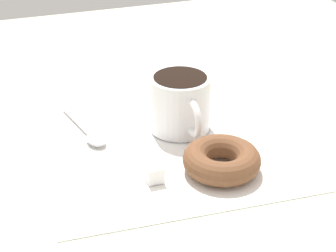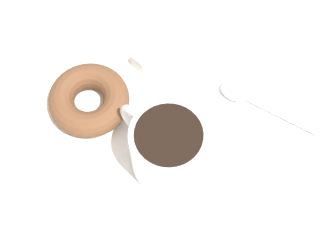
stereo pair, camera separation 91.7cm
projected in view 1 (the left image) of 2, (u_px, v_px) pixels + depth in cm
name	position (u px, v px, depth cm)	size (l,w,h in cm)	color
ground_plane	(154.00, 153.00, 74.32)	(120.00, 120.00, 2.00)	beige
napkin	(168.00, 140.00, 75.02)	(33.05, 33.05, 0.30)	white
coffee_cup	(180.00, 102.00, 75.64)	(11.33, 8.33, 7.68)	white
donut	(222.00, 160.00, 67.66)	(9.49, 9.49, 3.03)	brown
spoon	(91.00, 135.00, 75.17)	(12.64, 4.19, 0.90)	silver
sugar_cube	(154.00, 173.00, 66.03)	(1.98, 1.98, 1.98)	white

